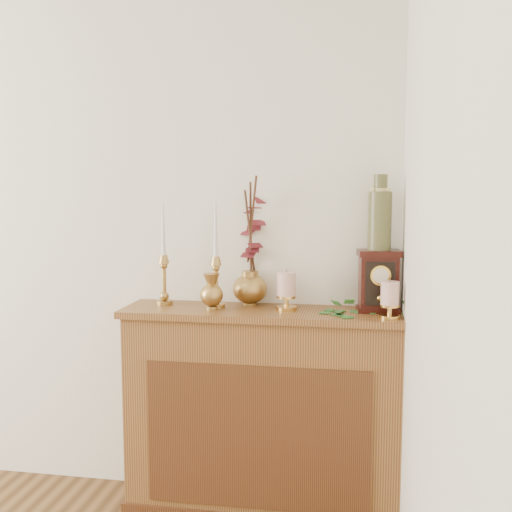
% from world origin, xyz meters
% --- Properties ---
extents(console_shelf, '(1.24, 0.34, 0.93)m').
position_xyz_m(console_shelf, '(1.40, 2.10, 0.44)').
color(console_shelf, olive).
rests_on(console_shelf, ground).
extents(candlestick_left, '(0.08, 0.08, 0.47)m').
position_xyz_m(candlestick_left, '(0.94, 2.13, 1.08)').
color(candlestick_left, '#B38747').
rests_on(candlestick_left, console_shelf).
extents(candlestick_center, '(0.08, 0.08, 0.47)m').
position_xyz_m(candlestick_center, '(1.19, 2.10, 1.08)').
color(candlestick_center, '#B38747').
rests_on(candlestick_center, console_shelf).
extents(bud_vase, '(0.10, 0.10, 0.16)m').
position_xyz_m(bud_vase, '(1.18, 2.04, 1.01)').
color(bud_vase, '#B38747').
rests_on(bud_vase, console_shelf).
extents(ginger_jar, '(0.24, 0.26, 0.58)m').
position_xyz_m(ginger_jar, '(1.33, 2.23, 1.19)').
color(ginger_jar, '#B38747').
rests_on(ginger_jar, console_shelf).
extents(pillar_candle_left, '(0.09, 0.09, 0.18)m').
position_xyz_m(pillar_candle_left, '(1.50, 2.11, 1.02)').
color(pillar_candle_left, '#E0A94E').
rests_on(pillar_candle_left, console_shelf).
extents(pillar_candle_right, '(0.08, 0.08, 0.16)m').
position_xyz_m(pillar_candle_right, '(1.94, 2.00, 1.02)').
color(pillar_candle_right, '#E0A94E').
rests_on(pillar_candle_right, console_shelf).
extents(ivy_garland, '(0.45, 0.17, 0.07)m').
position_xyz_m(ivy_garland, '(1.85, 2.07, 0.94)').
color(ivy_garland, '#295F24').
rests_on(ivy_garland, console_shelf).
extents(mantel_clock, '(0.19, 0.15, 0.27)m').
position_xyz_m(mantel_clock, '(1.90, 2.14, 1.06)').
color(mantel_clock, '#370F0B').
rests_on(mantel_clock, console_shelf).
extents(ceramic_vase, '(0.10, 0.10, 0.32)m').
position_xyz_m(ceramic_vase, '(1.90, 2.14, 1.34)').
color(ceramic_vase, '#1B3726').
rests_on(ceramic_vase, mantel_clock).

